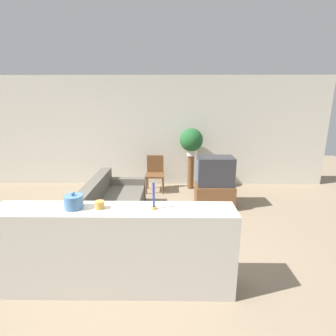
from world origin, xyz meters
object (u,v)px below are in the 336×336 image
object	(u,v)px
couch	(113,207)
decorative_bowl	(74,202)
potted_plant	(191,140)
television	(215,171)
wooden_chair	(155,172)

from	to	relation	value
couch	decorative_bowl	size ratio (longest dim) A/B	9.37
decorative_bowl	potted_plant	bearing A→B (deg)	66.75
couch	television	xyz separation A→B (m)	(1.93, 0.68, 0.49)
couch	potted_plant	world-z (taller)	potted_plant
wooden_chair	decorative_bowl	distance (m)	3.52
television	decorative_bowl	size ratio (longest dim) A/B	3.61
couch	decorative_bowl	world-z (taller)	decorative_bowl
couch	television	distance (m)	2.10
decorative_bowl	television	bearing A→B (deg)	51.62
couch	decorative_bowl	xyz separation A→B (m)	(-0.00, -1.75, 0.81)
television	decorative_bowl	xyz separation A→B (m)	(-1.93, -2.43, 0.32)
couch	wooden_chair	world-z (taller)	wooden_chair
potted_plant	wooden_chair	bearing A→B (deg)	-169.71
television	potted_plant	size ratio (longest dim) A/B	1.10
television	couch	bearing A→B (deg)	-160.46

